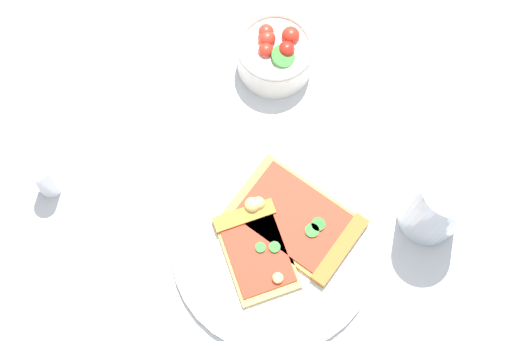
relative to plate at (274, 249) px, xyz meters
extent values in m
plane|color=silver|center=(-0.03, 0.06, -0.01)|extent=(2.40, 2.40, 0.00)
cylinder|color=silver|center=(0.00, 0.00, 0.00)|extent=(0.26, 0.26, 0.01)
cube|color=#E5B256|center=(-0.02, -0.02, 0.01)|extent=(0.14, 0.14, 0.01)
cube|color=#B77A33|center=(-0.05, 0.02, 0.01)|extent=(0.07, 0.07, 0.01)
cube|color=#B22D19|center=(-0.02, -0.02, 0.02)|extent=(0.12, 0.12, 0.00)
cylinder|color=#388433|center=(-0.01, -0.01, 0.02)|extent=(0.01, 0.01, 0.00)
cylinder|color=#388433|center=(0.00, 0.00, 0.02)|extent=(0.01, 0.01, 0.00)
sphere|color=#F2D87F|center=(0.02, -0.04, 0.02)|extent=(0.01, 0.01, 0.01)
cube|color=gold|center=(0.01, 0.04, 0.01)|extent=(0.17, 0.13, 0.01)
cube|color=#A36B2D|center=(0.08, 0.03, 0.01)|extent=(0.04, 0.10, 0.01)
cube|color=#B22D19|center=(0.01, 0.04, 0.02)|extent=(0.15, 0.11, 0.00)
cylinder|color=#2D722D|center=(0.04, 0.05, 0.02)|extent=(0.02, 0.02, 0.00)
cylinder|color=#388433|center=(0.03, 0.04, 0.02)|extent=(0.02, 0.02, 0.00)
sphere|color=#EAD172|center=(-0.04, 0.04, 0.02)|extent=(0.02, 0.02, 0.02)
sphere|color=#EAD172|center=(-0.05, 0.03, 0.02)|extent=(0.02, 0.02, 0.02)
cylinder|color=white|center=(-0.11, 0.24, 0.02)|extent=(0.10, 0.10, 0.05)
torus|color=white|center=(-0.11, 0.24, 0.05)|extent=(0.10, 0.10, 0.01)
sphere|color=red|center=(-0.10, 0.26, 0.05)|extent=(0.02, 0.02, 0.02)
sphere|color=red|center=(-0.09, 0.24, 0.05)|extent=(0.02, 0.02, 0.02)
sphere|color=red|center=(-0.13, 0.25, 0.06)|extent=(0.02, 0.02, 0.02)
sphere|color=red|center=(-0.12, 0.24, 0.05)|extent=(0.02, 0.02, 0.02)
sphere|color=red|center=(-0.12, 0.22, 0.05)|extent=(0.02, 0.02, 0.02)
cylinder|color=#388433|center=(-0.09, 0.23, 0.05)|extent=(0.03, 0.03, 0.01)
cylinder|color=silver|center=(0.16, 0.12, 0.06)|extent=(0.08, 0.08, 0.14)
cylinder|color=black|center=(0.16, 0.12, 0.05)|extent=(0.07, 0.07, 0.10)
cube|color=white|center=(0.17, 0.11, 0.09)|extent=(0.02, 0.02, 0.02)
cube|color=white|center=(0.14, 0.12, 0.09)|extent=(0.02, 0.02, 0.02)
cylinder|color=silver|center=(-0.30, -0.05, 0.03)|extent=(0.03, 0.03, 0.07)
cone|color=silver|center=(-0.30, -0.05, 0.07)|extent=(0.03, 0.03, 0.01)
camera|label=1|loc=(0.06, -0.18, 0.87)|focal=49.56mm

